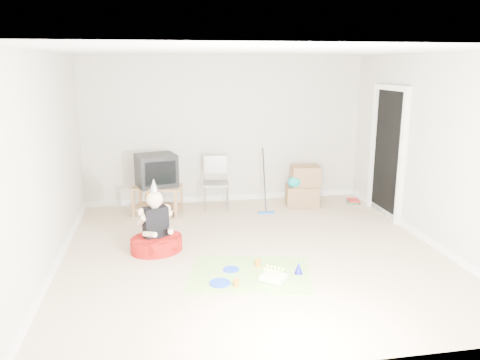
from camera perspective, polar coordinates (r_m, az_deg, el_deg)
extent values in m
plane|color=#CCB393|center=(6.35, 1.52, -8.73)|extent=(5.00, 5.00, 0.00)
cube|color=black|center=(7.97, 17.59, 3.00)|extent=(0.02, 0.90, 2.05)
cube|color=olive|center=(7.89, -10.08, -0.80)|extent=(0.87, 0.66, 0.03)
cube|color=olive|center=(7.99, -9.98, -3.22)|extent=(0.87, 0.66, 0.03)
cube|color=olive|center=(7.85, -12.92, -2.74)|extent=(0.06, 0.06, 0.48)
cube|color=olive|center=(7.67, -7.81, -2.90)|extent=(0.06, 0.06, 0.48)
cube|color=olive|center=(8.24, -12.06, -1.90)|extent=(0.06, 0.06, 0.48)
cube|color=olive|center=(8.07, -7.19, -2.03)|extent=(0.06, 0.06, 0.48)
cube|color=black|center=(7.83, -10.17, 1.19)|extent=(0.73, 0.66, 0.53)
cube|color=gray|center=(8.03, -2.92, -0.44)|extent=(0.46, 0.44, 0.03)
cylinder|color=gray|center=(8.02, -4.30, -0.37)|extent=(0.02, 0.02, 0.94)
cylinder|color=gray|center=(8.03, -1.55, -0.31)|extent=(0.02, 0.02, 0.94)
cube|color=olive|center=(8.36, 7.57, -1.90)|extent=(0.62, 0.51, 0.37)
cube|color=olive|center=(8.31, 7.96, 0.53)|extent=(0.53, 0.44, 0.35)
ellipsoid|color=#0D9491|center=(8.14, 6.67, -0.25)|extent=(0.24, 0.17, 0.20)
cube|color=blue|center=(7.91, 3.22, -4.00)|extent=(0.27, 0.10, 0.03)
cylinder|color=black|center=(7.76, 3.28, -0.26)|extent=(0.03, 0.36, 1.04)
cube|color=#22663F|center=(8.76, 13.64, -2.59)|extent=(0.27, 0.31, 0.03)
cube|color=red|center=(8.75, 13.65, -2.41)|extent=(0.24, 0.28, 0.03)
cylinder|color=#A9140F|center=(6.44, -10.14, -7.70)|extent=(0.90, 0.90, 0.19)
cube|color=black|center=(6.34, -10.25, -5.11)|extent=(0.36, 0.28, 0.42)
sphere|color=beige|center=(6.24, -10.38, -2.31)|extent=(0.29, 0.29, 0.22)
cone|color=silver|center=(6.19, -10.46, -0.57)|extent=(0.12, 0.12, 0.17)
cube|color=#E53094|center=(5.73, 1.22, -11.33)|extent=(1.62, 1.32, 0.01)
cube|color=white|center=(5.55, 4.08, -11.81)|extent=(0.35, 0.34, 0.07)
cube|color=#46C46B|center=(5.56, 4.07, -12.08)|extent=(0.35, 0.34, 0.01)
cylinder|color=beige|center=(5.52, 2.99, -11.16)|extent=(0.01, 0.01, 0.07)
cylinder|color=beige|center=(5.50, 3.45, -11.25)|extent=(0.01, 0.01, 0.07)
cylinder|color=beige|center=(5.48, 3.91, -11.34)|extent=(0.01, 0.01, 0.07)
cylinder|color=beige|center=(5.46, 4.37, -11.43)|extent=(0.01, 0.01, 0.07)
cylinder|color=beige|center=(5.45, 4.83, -11.53)|extent=(0.01, 0.01, 0.07)
cylinder|color=beige|center=(5.59, 3.37, -10.82)|extent=(0.01, 0.01, 0.07)
cylinder|color=beige|center=(5.57, 3.82, -10.91)|extent=(0.01, 0.01, 0.07)
cylinder|color=beige|center=(5.55, 4.27, -11.00)|extent=(0.01, 0.01, 0.07)
cylinder|color=beige|center=(5.54, 4.73, -11.09)|extent=(0.01, 0.01, 0.07)
cylinder|color=beige|center=(5.52, 5.19, -11.18)|extent=(0.01, 0.01, 0.07)
cylinder|color=blue|center=(5.81, -1.10, -10.84)|extent=(0.23, 0.23, 0.01)
cylinder|color=blue|center=(5.49, -2.47, -12.43)|extent=(0.30, 0.30, 0.01)
cylinder|color=orange|center=(5.90, 2.21, -10.06)|extent=(0.09, 0.09, 0.09)
cylinder|color=orange|center=(5.41, -0.47, -12.42)|extent=(0.07, 0.07, 0.08)
cone|color=#1B21C3|center=(5.73, 7.16, -10.56)|extent=(0.12, 0.12, 0.15)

